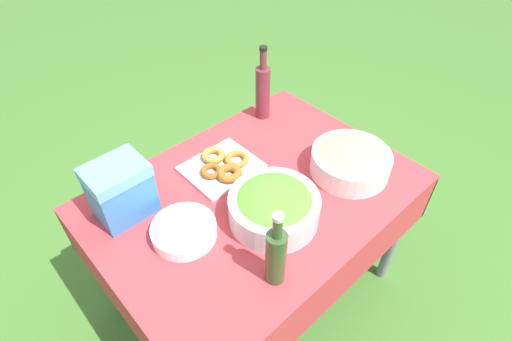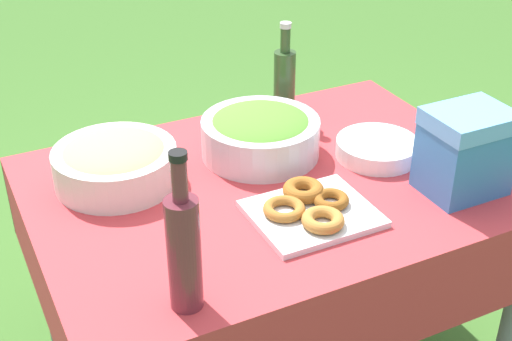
{
  "view_description": "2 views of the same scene",
  "coord_description": "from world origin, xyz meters",
  "px_view_note": "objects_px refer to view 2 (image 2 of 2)",
  "views": [
    {
      "loc": [
        0.71,
        0.78,
        1.8
      ],
      "look_at": [
        -0.02,
        -0.02,
        0.79
      ],
      "focal_mm": 28.0,
      "sensor_mm": 36.0,
      "label": 1
    },
    {
      "loc": [
        -0.72,
        -1.37,
        1.65
      ],
      "look_at": [
        -0.05,
        -0.01,
        0.76
      ],
      "focal_mm": 50.0,
      "sensor_mm": 36.0,
      "label": 2
    }
  ],
  "objects_px": {
    "pasta_bowl": "(115,162)",
    "donut_platter": "(311,209)",
    "plate_stack": "(377,149)",
    "wine_bottle": "(184,249)",
    "salad_bowl": "(260,133)",
    "olive_oil_bottle": "(284,82)",
    "cooler_box": "(465,151)"
  },
  "relations": [
    {
      "from": "plate_stack",
      "to": "pasta_bowl",
      "type": "bearing_deg",
      "value": 164.83
    },
    {
      "from": "pasta_bowl",
      "to": "olive_oil_bottle",
      "type": "distance_m",
      "value": 0.58
    },
    {
      "from": "salad_bowl",
      "to": "pasta_bowl",
      "type": "height_order",
      "value": "salad_bowl"
    },
    {
      "from": "plate_stack",
      "to": "cooler_box",
      "type": "relative_size",
      "value": 1.03
    },
    {
      "from": "pasta_bowl",
      "to": "donut_platter",
      "type": "bearing_deg",
      "value": -43.88
    },
    {
      "from": "plate_stack",
      "to": "wine_bottle",
      "type": "distance_m",
      "value": 0.77
    },
    {
      "from": "salad_bowl",
      "to": "donut_platter",
      "type": "xyz_separation_m",
      "value": [
        -0.03,
        -0.32,
        -0.05
      ]
    },
    {
      "from": "plate_stack",
      "to": "olive_oil_bottle",
      "type": "xyz_separation_m",
      "value": [
        -0.11,
        0.32,
        0.09
      ]
    },
    {
      "from": "donut_platter",
      "to": "plate_stack",
      "type": "bearing_deg",
      "value": 29.01
    },
    {
      "from": "salad_bowl",
      "to": "olive_oil_bottle",
      "type": "distance_m",
      "value": 0.24
    },
    {
      "from": "salad_bowl",
      "to": "pasta_bowl",
      "type": "xyz_separation_m",
      "value": [
        -0.39,
        0.03,
        -0.0
      ]
    },
    {
      "from": "cooler_box",
      "to": "plate_stack",
      "type": "bearing_deg",
      "value": 110.99
    },
    {
      "from": "pasta_bowl",
      "to": "plate_stack",
      "type": "distance_m",
      "value": 0.69
    },
    {
      "from": "donut_platter",
      "to": "olive_oil_bottle",
      "type": "relative_size",
      "value": 0.96
    },
    {
      "from": "plate_stack",
      "to": "olive_oil_bottle",
      "type": "relative_size",
      "value": 0.76
    },
    {
      "from": "plate_stack",
      "to": "wine_bottle",
      "type": "height_order",
      "value": "wine_bottle"
    },
    {
      "from": "pasta_bowl",
      "to": "olive_oil_bottle",
      "type": "relative_size",
      "value": 1.06
    },
    {
      "from": "salad_bowl",
      "to": "plate_stack",
      "type": "height_order",
      "value": "salad_bowl"
    },
    {
      "from": "pasta_bowl",
      "to": "donut_platter",
      "type": "xyz_separation_m",
      "value": [
        0.36,
        -0.35,
        -0.04
      ]
    },
    {
      "from": "olive_oil_bottle",
      "to": "wine_bottle",
      "type": "height_order",
      "value": "wine_bottle"
    },
    {
      "from": "donut_platter",
      "to": "cooler_box",
      "type": "bearing_deg",
      "value": -9.03
    },
    {
      "from": "olive_oil_bottle",
      "to": "donut_platter",
      "type": "bearing_deg",
      "value": -111.41
    },
    {
      "from": "pasta_bowl",
      "to": "cooler_box",
      "type": "xyz_separation_m",
      "value": [
        0.76,
        -0.41,
        0.05
      ]
    },
    {
      "from": "salad_bowl",
      "to": "wine_bottle",
      "type": "height_order",
      "value": "wine_bottle"
    },
    {
      "from": "pasta_bowl",
      "to": "salad_bowl",
      "type": "bearing_deg",
      "value": -4.39
    },
    {
      "from": "salad_bowl",
      "to": "pasta_bowl",
      "type": "relative_size",
      "value": 1.03
    },
    {
      "from": "plate_stack",
      "to": "cooler_box",
      "type": "distance_m",
      "value": 0.26
    },
    {
      "from": "pasta_bowl",
      "to": "olive_oil_bottle",
      "type": "xyz_separation_m",
      "value": [
        0.56,
        0.14,
        0.06
      ]
    },
    {
      "from": "salad_bowl",
      "to": "plate_stack",
      "type": "relative_size",
      "value": 1.43
    },
    {
      "from": "olive_oil_bottle",
      "to": "wine_bottle",
      "type": "relative_size",
      "value": 0.85
    },
    {
      "from": "salad_bowl",
      "to": "cooler_box",
      "type": "bearing_deg",
      "value": -46.35
    },
    {
      "from": "salad_bowl",
      "to": "wine_bottle",
      "type": "bearing_deg",
      "value": -129.9
    }
  ]
}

